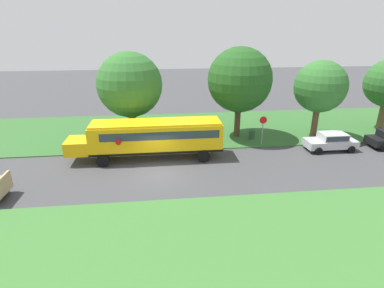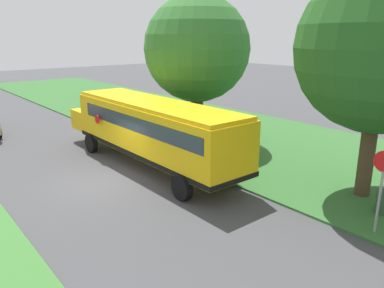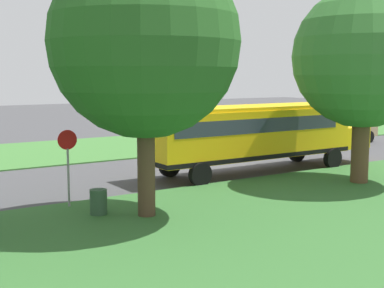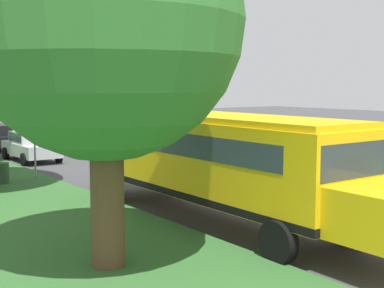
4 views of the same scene
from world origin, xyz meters
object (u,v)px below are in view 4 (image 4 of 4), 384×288
(school_bus, at_px, (214,156))
(car_tan_furthest, at_px, (46,125))
(stop_sign, at_px, (35,139))
(car_silver_nearest, at_px, (31,144))
(oak_tree_beside_bus, at_px, (112,24))
(trash_bin, at_px, (2,174))

(school_bus, bearing_deg, car_tan_furthest, 78.88)
(school_bus, relative_size, stop_sign, 4.53)
(car_silver_nearest, height_order, oak_tree_beside_bus, oak_tree_beside_bus)
(car_silver_nearest, xyz_separation_m, oak_tree_beside_bus, (-4.31, -17.62, 4.40))
(car_silver_nearest, height_order, trash_bin, car_silver_nearest)
(oak_tree_beside_bus, bearing_deg, trash_bin, 85.14)
(car_silver_nearest, bearing_deg, trash_bin, -118.51)
(car_tan_furthest, bearing_deg, school_bus, -101.12)
(car_tan_furthest, distance_m, trash_bin, 20.75)
(school_bus, distance_m, car_silver_nearest, 15.57)
(car_tan_furthest, relative_size, trash_bin, 4.89)
(school_bus, distance_m, oak_tree_beside_bus, 5.90)
(car_tan_furthest, bearing_deg, car_silver_nearest, -113.97)
(school_bus, xyz_separation_m, trash_bin, (-3.40, 9.40, -1.47))
(car_silver_nearest, relative_size, trash_bin, 4.89)
(car_silver_nearest, distance_m, oak_tree_beside_bus, 18.67)
(car_silver_nearest, xyz_separation_m, car_tan_furthest, (5.60, 12.59, 0.00))
(stop_sign, bearing_deg, car_silver_nearest, 72.45)
(oak_tree_beside_bus, xyz_separation_m, trash_bin, (0.98, 11.49, -4.82))
(car_silver_nearest, height_order, stop_sign, stop_sign)
(car_silver_nearest, xyz_separation_m, trash_bin, (-3.33, -6.13, -0.43))
(stop_sign, bearing_deg, oak_tree_beside_bus, -101.87)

